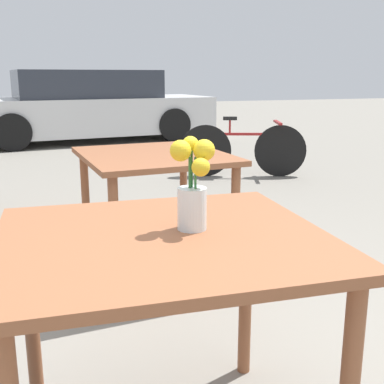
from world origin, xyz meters
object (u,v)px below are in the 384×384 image
flower_vase (193,190)px  table_back (154,172)px  table_front (163,268)px  parked_car (87,107)px  bicycle (243,149)px

flower_vase → table_back: (0.25, 1.39, -0.22)m
table_front → table_back: (0.35, 1.41, -0.00)m
table_back → parked_car: parked_car is taller
parked_car → bicycle: bearing=-71.7°
table_back → parked_car: size_ratio=0.20×
table_front → table_back: size_ratio=1.05×
table_back → flower_vase: bearing=-100.4°
table_back → bicycle: 3.04m
flower_vase → table_back: 1.43m
flower_vase → parked_car: parked_car is taller
flower_vase → bicycle: bearing=62.6°
flower_vase → table_back: size_ratio=0.29×
table_back → bicycle: table_back is taller
table_front → parked_car: 7.83m
flower_vase → bicycle: size_ratio=0.19×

